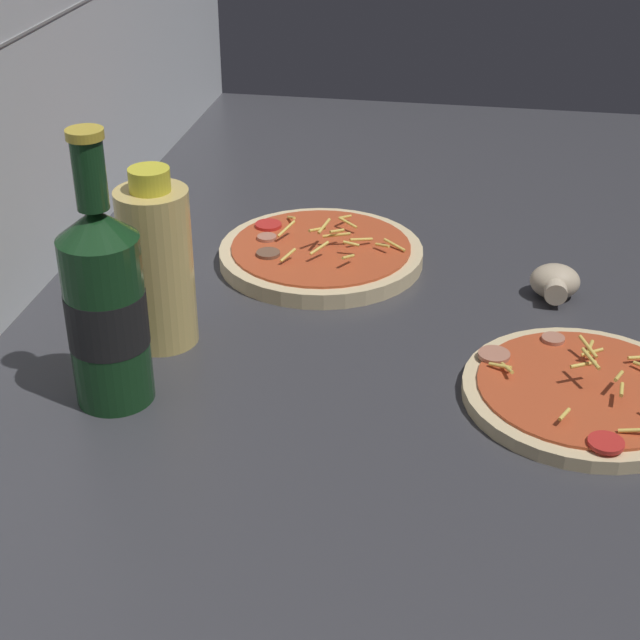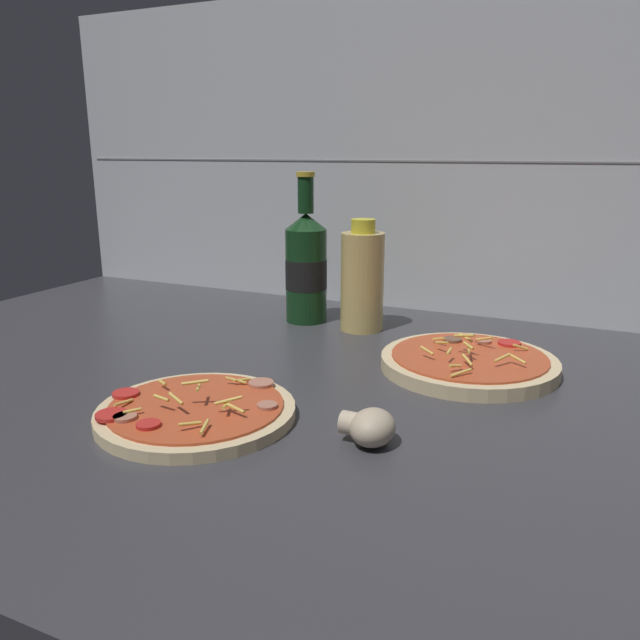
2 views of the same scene
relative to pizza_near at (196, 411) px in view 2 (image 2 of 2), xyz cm
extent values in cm
cube|color=#38383D|center=(10.50, 13.90, -2.08)|extent=(160.00, 90.00, 2.50)
cube|color=silver|center=(10.50, 59.40, 26.67)|extent=(160.00, 1.00, 60.00)
cube|color=gray|center=(10.50, 58.85, 26.67)|extent=(156.80, 0.16, 0.30)
cylinder|color=beige|center=(0.06, 0.04, -0.16)|extent=(22.48, 22.48, 1.34)
cylinder|color=#C14C28|center=(0.06, 0.04, 0.66)|extent=(19.78, 19.78, 0.30)
cylinder|color=red|center=(-9.07, -1.14, 1.01)|extent=(3.08, 3.08, 0.40)
cylinder|color=#B7755B|center=(-4.52, -6.40, 1.01)|extent=(2.52, 2.52, 0.40)
cylinder|color=#B7755B|center=(3.68, 8.43, 1.01)|extent=(3.10, 3.10, 0.40)
cylinder|color=red|center=(-1.01, -6.83, 1.01)|extent=(2.55, 2.55, 0.40)
cylinder|color=red|center=(-6.25, -6.54, 1.01)|extent=(3.45, 3.45, 0.40)
cylinder|color=#B7755B|center=(7.78, 2.71, 1.01)|extent=(2.29, 2.29, 0.40)
cylinder|color=#EFCC56|center=(5.05, -5.46, 1.36)|extent=(1.31, 2.76, 0.51)
cylinder|color=#EFCC56|center=(4.67, -0.34, 2.25)|extent=(2.83, 1.84, 1.05)
cylinder|color=#EFCC56|center=(-7.08, -3.72, 1.22)|extent=(0.41, 2.94, 0.79)
cylinder|color=#EFCC56|center=(-2.43, -2.83, 2.24)|extent=(2.22, 0.64, 0.45)
cylinder|color=#EFCC56|center=(0.27, 0.43, 2.86)|extent=(1.53, 2.50, 0.39)
cylinder|color=#EFCC56|center=(5.47, -0.63, 1.72)|extent=(3.23, 1.06, 0.74)
cylinder|color=#EFCC56|center=(4.54, -0.78, 1.76)|extent=(1.15, 2.18, 0.74)
cylinder|color=#EFCC56|center=(0.85, 7.20, 1.37)|extent=(2.58, 1.27, 0.96)
cylinder|color=#EFCC56|center=(3.34, -5.59, 1.42)|extent=(1.74, 2.13, 0.61)
cylinder|color=#EFCC56|center=(-4.46, -5.28, 1.33)|extent=(1.45, 1.74, 0.41)
cylinder|color=#EFCC56|center=(0.23, -0.14, 3.57)|extent=(2.87, 1.69, 0.73)
cylinder|color=#EFCC56|center=(-0.51, -2.71, 2.45)|extent=(2.51, 1.21, 0.86)
cylinder|color=#EFCC56|center=(1.30, 7.82, 1.27)|extent=(1.32, 2.25, 0.72)
cylinder|color=#EFCC56|center=(-6.34, 2.25, 1.63)|extent=(1.80, 1.18, 0.43)
cylinder|color=beige|center=(24.73, 29.13, 0.09)|extent=(24.16, 24.16, 1.84)
cylinder|color=#C14C28|center=(24.73, 29.13, 1.16)|extent=(21.26, 21.26, 0.30)
cylinder|color=red|center=(29.02, 36.46, 1.51)|extent=(3.25, 3.25, 0.40)
cylinder|color=#B7755B|center=(25.40, 35.84, 1.51)|extent=(2.32, 2.32, 0.40)
cylinder|color=brown|center=(21.08, 34.70, 1.51)|extent=(2.77, 2.77, 0.40)
cylinder|color=#EFCC56|center=(29.49, 26.65, 2.36)|extent=(1.82, 2.60, 0.83)
cylinder|color=#EFCC56|center=(24.93, 27.28, 3.23)|extent=(1.76, 1.64, 0.63)
cylinder|color=#EFCC56|center=(31.43, 27.28, 2.24)|extent=(2.29, 1.42, 0.85)
cylinder|color=#EFCC56|center=(24.99, 27.33, 2.68)|extent=(1.06, 3.30, 0.66)
cylinder|color=#EFCC56|center=(19.68, 32.06, 2.17)|extent=(2.15, 1.65, 1.11)
cylinder|color=#EFCC56|center=(19.82, 25.18, 2.46)|extent=(2.23, 1.30, 0.89)
cylinder|color=#EFCC56|center=(20.97, 28.67, 2.73)|extent=(2.28, 2.06, 1.10)
cylinder|color=#EFCC56|center=(25.49, 20.50, 1.72)|extent=(2.24, 2.86, 0.71)
cylinder|color=#EFCC56|center=(23.98, 28.64, 4.16)|extent=(2.94, 1.16, 0.93)
cylinder|color=#EFCC56|center=(24.46, 21.82, 2.04)|extent=(1.44, 1.89, 0.70)
cylinder|color=#EFCC56|center=(30.88, 33.94, 1.89)|extent=(2.05, 1.50, 1.06)
cylinder|color=#EFCC56|center=(25.44, 24.46, 2.14)|extent=(2.04, 2.65, 0.84)
cylinder|color=#EFCC56|center=(25.92, 33.54, 2.60)|extent=(2.69, 1.86, 1.34)
cylinder|color=#EFCC56|center=(24.01, 29.49, 3.65)|extent=(2.35, 1.78, 0.82)
cylinder|color=#EFCC56|center=(22.79, 25.25, 2.73)|extent=(0.44, 1.94, 0.64)
cylinder|color=#143819|center=(-6.99, 43.00, 7.30)|extent=(7.23, 7.23, 16.24)
cone|color=#143819|center=(-6.99, 43.00, 16.79)|extent=(7.23, 7.23, 2.75)
cylinder|color=#143819|center=(-6.99, 43.00, 21.22)|extent=(2.75, 2.75, 6.11)
cylinder|color=gold|center=(-6.99, 43.00, 24.68)|extent=(3.16, 3.16, 0.80)
cylinder|color=black|center=(-6.99, 43.00, 7.62)|extent=(7.30, 7.30, 5.20)
cylinder|color=#D6B766|center=(3.94, 41.94, 7.35)|extent=(7.23, 7.23, 16.35)
cylinder|color=yellow|center=(3.94, 41.94, 16.64)|extent=(3.98, 3.98, 2.23)
cylinder|color=beige|center=(18.29, 2.14, 1.09)|extent=(2.46, 2.46, 2.46)
ellipsoid|color=#C6B293|center=(20.48, 2.14, 1.09)|extent=(4.65, 5.48, 3.83)
camera|label=1|loc=(-78.86, 10.99, 50.34)|focal=55.00mm
camera|label=2|loc=(40.18, -53.50, 28.58)|focal=35.00mm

